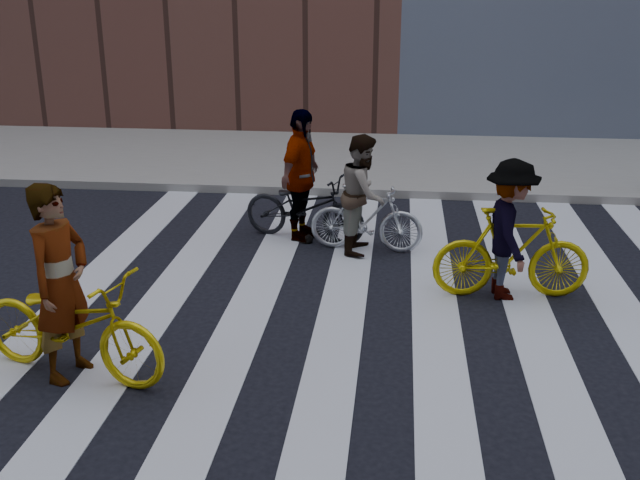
% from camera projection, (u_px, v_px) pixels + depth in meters
% --- Properties ---
extents(ground, '(100.00, 100.00, 0.00)m').
position_uv_depth(ground, '(388.00, 320.00, 8.63)').
color(ground, black).
rests_on(ground, ground).
extents(sidewalk_far, '(100.00, 5.00, 0.15)m').
position_uv_depth(sidewalk_far, '(396.00, 162.00, 15.63)').
color(sidewalk_far, gray).
rests_on(sidewalk_far, ground).
extents(zebra_crosswalk, '(8.25, 10.00, 0.01)m').
position_uv_depth(zebra_crosswalk, '(388.00, 320.00, 8.63)').
color(zebra_crosswalk, silver).
rests_on(zebra_crosswalk, ground).
extents(bike_yellow_left, '(2.22, 1.26, 1.11)m').
position_uv_depth(bike_yellow_left, '(71.00, 324.00, 7.28)').
color(bike_yellow_left, gold).
rests_on(bike_yellow_left, ground).
extents(bike_silver_mid, '(1.66, 0.62, 0.97)m').
position_uv_depth(bike_silver_mid, '(366.00, 218.00, 10.65)').
color(bike_silver_mid, silver).
rests_on(bike_silver_mid, ground).
extents(bike_yellow_right, '(1.94, 0.68, 1.15)m').
position_uv_depth(bike_yellow_right, '(512.00, 253.00, 9.08)').
color(bike_yellow_right, '#C7B20B').
rests_on(bike_yellow_right, ground).
extents(bike_dark_rear, '(2.01, 1.15, 1.00)m').
position_uv_depth(bike_dark_rear, '(304.00, 207.00, 11.11)').
color(bike_dark_rear, black).
rests_on(bike_dark_rear, ground).
extents(rider_left, '(0.64, 0.82, 1.97)m').
position_uv_depth(rider_left, '(61.00, 283.00, 7.14)').
color(rider_left, slate).
rests_on(rider_left, ground).
extents(rider_mid, '(0.72, 0.89, 1.70)m').
position_uv_depth(rider_mid, '(363.00, 194.00, 10.53)').
color(rider_mid, slate).
rests_on(rider_mid, ground).
extents(rider_right, '(0.73, 1.16, 1.73)m').
position_uv_depth(rider_right, '(510.00, 230.00, 8.98)').
color(rider_right, slate).
rests_on(rider_right, ground).
extents(rider_rear, '(0.77, 1.23, 1.96)m').
position_uv_depth(rider_rear, '(301.00, 176.00, 10.96)').
color(rider_rear, slate).
rests_on(rider_rear, ground).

